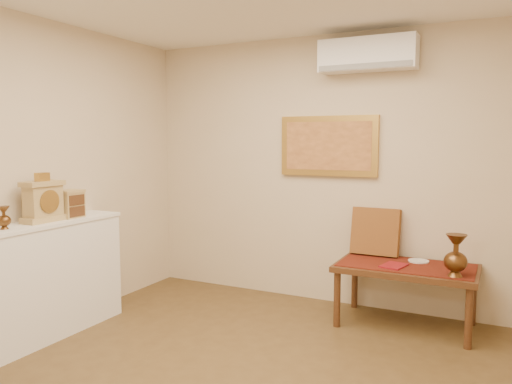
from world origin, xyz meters
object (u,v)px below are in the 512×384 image
Objects in this scene: mantel_clock at (43,201)px; wooden_chest at (71,204)px; brass_urn_tall at (456,251)px; display_ledge at (16,288)px; low_table at (406,273)px.

mantel_clock is 0.27m from wooden_chest.
mantel_clock is at bearing -156.02° from brass_urn_tall.
display_ledge reaches higher than low_table.
wooden_chest is at bearing -153.47° from low_table.
wooden_chest is at bearing 84.15° from mantel_clock.
brass_urn_tall is 3.53m from display_ledge.
low_table is at bearing 26.53° from wooden_chest.
display_ledge is 3.27m from low_table.
low_table is at bearing 153.49° from brass_urn_tall.
low_table is (2.67, 1.88, -0.01)m from display_ledge.
display_ledge is at bearing -93.11° from wooden_chest.
display_ledge is at bearing -90.66° from mantel_clock.
low_table is (-0.42, 0.21, -0.28)m from brass_urn_tall.
display_ledge reaches higher than brass_urn_tall.
wooden_chest reaches higher than low_table.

